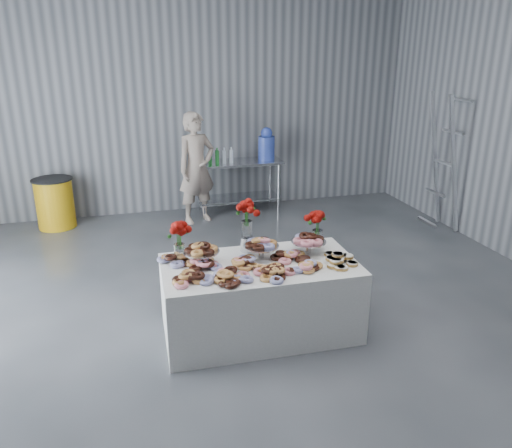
{
  "coord_description": "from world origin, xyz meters",
  "views": [
    {
      "loc": [
        -1.01,
        -4.03,
        2.76
      ],
      "look_at": [
        0.31,
        0.77,
        0.97
      ],
      "focal_mm": 35.0,
      "sensor_mm": 36.0,
      "label": 1
    }
  ],
  "objects_px": {
    "display_table": "(260,298)",
    "water_jug": "(266,145)",
    "trash_barrel": "(55,203)",
    "prep_table": "(238,177)",
    "stepladder": "(444,163)",
    "person": "(197,168)"
  },
  "relations": [
    {
      "from": "person",
      "to": "trash_barrel",
      "type": "height_order",
      "value": "person"
    },
    {
      "from": "water_jug",
      "to": "display_table",
      "type": "bearing_deg",
      "value": -107.34
    },
    {
      "from": "stepladder",
      "to": "display_table",
      "type": "bearing_deg",
      "value": -148.35
    },
    {
      "from": "person",
      "to": "trash_barrel",
      "type": "xyz_separation_m",
      "value": [
        -2.23,
        0.31,
        -0.5
      ]
    },
    {
      "from": "display_table",
      "to": "water_jug",
      "type": "xyz_separation_m",
      "value": [
        1.2,
        3.86,
        0.77
      ]
    },
    {
      "from": "stepladder",
      "to": "water_jug",
      "type": "bearing_deg",
      "value": 144.54
    },
    {
      "from": "person",
      "to": "trash_barrel",
      "type": "distance_m",
      "value": 2.31
    },
    {
      "from": "display_table",
      "to": "trash_barrel",
      "type": "height_order",
      "value": "trash_barrel"
    },
    {
      "from": "display_table",
      "to": "water_jug",
      "type": "bearing_deg",
      "value": 72.66
    },
    {
      "from": "water_jug",
      "to": "trash_barrel",
      "type": "xyz_separation_m",
      "value": [
        -3.5,
        -0.0,
        -0.75
      ]
    },
    {
      "from": "water_jug",
      "to": "trash_barrel",
      "type": "distance_m",
      "value": 3.58
    },
    {
      "from": "display_table",
      "to": "trash_barrel",
      "type": "relative_size",
      "value": 2.39
    },
    {
      "from": "water_jug",
      "to": "stepladder",
      "type": "bearing_deg",
      "value": -35.46
    },
    {
      "from": "water_jug",
      "to": "person",
      "type": "height_order",
      "value": "person"
    },
    {
      "from": "display_table",
      "to": "water_jug",
      "type": "height_order",
      "value": "water_jug"
    },
    {
      "from": "display_table",
      "to": "person",
      "type": "xyz_separation_m",
      "value": [
        -0.06,
        3.54,
        0.52
      ]
    },
    {
      "from": "water_jug",
      "to": "person",
      "type": "xyz_separation_m",
      "value": [
        -1.26,
        -0.31,
        -0.25
      ]
    },
    {
      "from": "water_jug",
      "to": "person",
      "type": "relative_size",
      "value": 0.31
    },
    {
      "from": "prep_table",
      "to": "person",
      "type": "xyz_separation_m",
      "value": [
        -0.76,
        -0.31,
        0.28
      ]
    },
    {
      "from": "prep_table",
      "to": "stepladder",
      "type": "bearing_deg",
      "value": -30.42
    },
    {
      "from": "stepladder",
      "to": "prep_table",
      "type": "bearing_deg",
      "value": 149.58
    },
    {
      "from": "display_table",
      "to": "trash_barrel",
      "type": "xyz_separation_m",
      "value": [
        -2.29,
        3.86,
        0.02
      ]
    }
  ]
}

